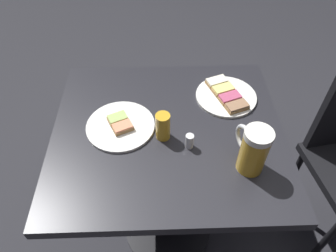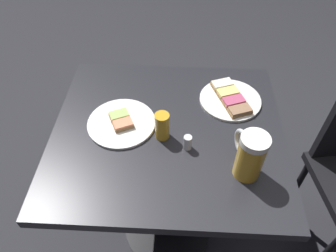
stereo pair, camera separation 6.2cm
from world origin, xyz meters
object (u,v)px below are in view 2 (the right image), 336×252
object	(u,v)px
beer_mug	(250,155)
salt_shaker	(188,142)
plate_far	(121,122)
beer_glass_small	(162,126)
plate_near	(230,99)

from	to	relation	value
beer_mug	salt_shaker	world-z (taller)	beer_mug
plate_far	beer_mug	xyz separation A→B (m)	(-0.18, -0.41, 0.07)
beer_glass_small	plate_far	bearing A→B (deg)	71.68
beer_mug	beer_glass_small	distance (m)	0.30
beer_mug	plate_near	bearing A→B (deg)	3.58
plate_far	beer_glass_small	world-z (taller)	beer_glass_small
plate_far	beer_mug	distance (m)	0.45
plate_near	salt_shaker	xyz separation A→B (m)	(-0.24, 0.16, 0.02)
plate_near	beer_glass_small	world-z (taller)	beer_glass_small
plate_near	beer_glass_small	distance (m)	0.31
plate_far	salt_shaker	size ratio (longest dim) A/B	4.47
plate_near	beer_mug	distance (m)	0.33
plate_far	salt_shaker	world-z (taller)	salt_shaker
plate_near	beer_mug	bearing A→B (deg)	-176.42
beer_mug	beer_glass_small	size ratio (longest dim) A/B	1.62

